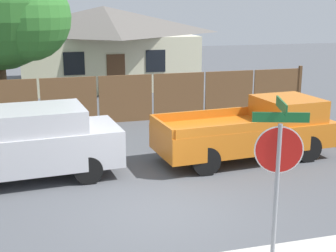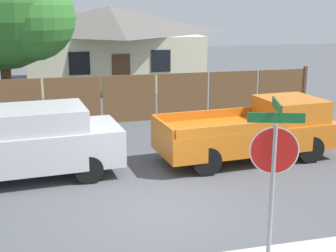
# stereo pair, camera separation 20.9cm
# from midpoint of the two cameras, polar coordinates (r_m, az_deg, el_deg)

# --- Properties ---
(ground_plane) EXTENTS (80.00, 80.00, 0.00)m
(ground_plane) POSITION_cam_midpoint_polar(r_m,az_deg,el_deg) (10.26, -0.27, -10.23)
(ground_plane) COLOR #4C4F54
(wooden_fence) EXTENTS (14.82, 0.12, 1.88)m
(wooden_fence) POSITION_cam_midpoint_polar(r_m,az_deg,el_deg) (17.73, -4.38, 3.37)
(wooden_fence) COLOR brown
(wooden_fence) RESTS_ON ground
(house) EXTENTS (9.65, 8.00, 4.28)m
(house) POSITION_cam_midpoint_polar(r_m,az_deg,el_deg) (26.80, -6.82, 9.92)
(house) COLOR beige
(house) RESTS_ON ground
(oak_tree) EXTENTS (5.20, 4.95, 6.85)m
(oak_tree) POSITION_cam_midpoint_polar(r_m,az_deg,el_deg) (18.80, -18.78, 13.65)
(oak_tree) COLOR brown
(oak_tree) RESTS_ON ground
(red_suv) EXTENTS (5.10, 2.33, 1.83)m
(red_suv) POSITION_cam_midpoint_polar(r_m,az_deg,el_deg) (12.27, -17.18, -1.79)
(red_suv) COLOR #B7B7BC
(red_suv) RESTS_ON ground
(orange_pickup) EXTENTS (5.22, 2.28, 1.70)m
(orange_pickup) POSITION_cam_midpoint_polar(r_m,az_deg,el_deg) (13.57, 10.90, -0.54)
(orange_pickup) COLOR orange
(orange_pickup) RESTS_ON ground
(stop_sign) EXTENTS (0.80, 0.72, 2.96)m
(stop_sign) POSITION_cam_midpoint_polar(r_m,az_deg,el_deg) (7.20, 13.54, -4.60)
(stop_sign) COLOR gray
(stop_sign) RESTS_ON ground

